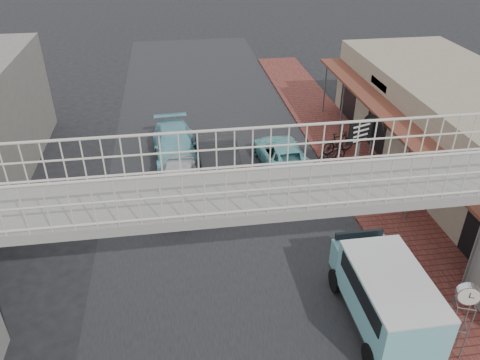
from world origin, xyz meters
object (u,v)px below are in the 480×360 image
object	(u,v)px
white_hatchback	(178,185)
angkot_curb	(282,154)
street_clock	(467,297)
arrow_sign	(376,128)
motorcycle_near	(330,155)
angkot_far	(175,146)
motorcycle_far	(338,143)
angkot_van	(386,291)
dark_sedan	(219,160)

from	to	relation	value
white_hatchback	angkot_curb	world-z (taller)	white_hatchback
street_clock	arrow_sign	size ratio (longest dim) A/B	0.75
motorcycle_near	arrow_sign	world-z (taller)	arrow_sign
angkot_curb	angkot_far	world-z (taller)	angkot_far
motorcycle_far	arrow_sign	xyz separation A→B (m)	(0.40, -2.96, 2.11)
angkot_curb	angkot_van	size ratio (longest dim) A/B	1.03
street_clock	arrow_sign	bearing A→B (deg)	103.75
white_hatchback	motorcycle_near	distance (m)	7.41
motorcycle_near	arrow_sign	bearing A→B (deg)	-173.55
angkot_curb	street_clock	size ratio (longest dim) A/B	1.78
dark_sedan	arrow_sign	world-z (taller)	arrow_sign
angkot_far	angkot_van	size ratio (longest dim) A/B	1.16
angkot_curb	angkot_van	distance (m)	9.98
white_hatchback	arrow_sign	world-z (taller)	arrow_sign
motorcycle_near	street_clock	size ratio (longest dim) A/B	0.77
angkot_far	street_clock	size ratio (longest dim) A/B	2.00
white_hatchback	motorcycle_near	size ratio (longest dim) A/B	2.21
white_hatchback	street_clock	world-z (taller)	street_clock
angkot_van	motorcycle_far	bearing A→B (deg)	77.98
dark_sedan	angkot_curb	size ratio (longest dim) A/B	1.13
street_clock	white_hatchback	bearing A→B (deg)	149.73
white_hatchback	motorcycle_far	xyz separation A→B (m)	(7.92, 2.91, -0.05)
dark_sedan	motorcycle_far	distance (m)	6.17
angkot_far	street_clock	distance (m)	14.61
motorcycle_far	white_hatchback	bearing A→B (deg)	91.82
angkot_far	angkot_van	world-z (taller)	angkot_van
motorcycle_near	dark_sedan	bearing A→B (deg)	66.72
angkot_curb	angkot_van	world-z (taller)	angkot_van
dark_sedan	angkot_far	distance (m)	2.74
white_hatchback	angkot_van	xyz separation A→B (m)	(5.68, -7.69, 0.62)
angkot_curb	arrow_sign	size ratio (longest dim) A/B	1.33
angkot_van	street_clock	distance (m)	2.14
angkot_far	motorcycle_near	distance (m)	7.42
angkot_far	arrow_sign	world-z (taller)	arrow_sign
white_hatchback	arrow_sign	xyz separation A→B (m)	(8.33, -0.05, 2.05)
dark_sedan	motorcycle_far	xyz separation A→B (m)	(6.05, 1.23, -0.16)
motorcycle_far	angkot_curb	bearing A→B (deg)	84.37
white_hatchback	street_clock	xyz separation A→B (m)	(7.18, -8.98, 1.44)
angkot_curb	angkot_far	xyz separation A→B (m)	(-4.97, 1.42, 0.11)
dark_sedan	arrow_sign	xyz separation A→B (m)	(6.45, -1.74, 1.95)
angkot_far	street_clock	xyz separation A→B (m)	(7.19, -12.63, 1.43)
angkot_van	street_clock	size ratio (longest dim) A/B	1.73
motorcycle_near	angkot_curb	bearing A→B (deg)	54.82
motorcycle_far	angkot_far	bearing A→B (deg)	66.29
dark_sedan	angkot_far	world-z (taller)	dark_sedan
dark_sedan	angkot_far	xyz separation A→B (m)	(-1.89, 1.97, -0.10)
dark_sedan	arrow_sign	size ratio (longest dim) A/B	1.51
motorcycle_near	motorcycle_far	xyz separation A→B (m)	(0.75, 1.08, 0.06)
angkot_curb	arrow_sign	world-z (taller)	arrow_sign
white_hatchback	motorcycle_far	bearing A→B (deg)	25.96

